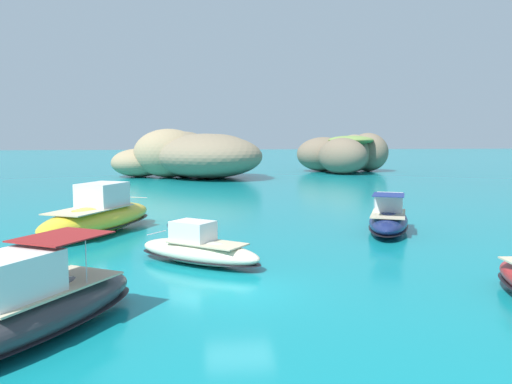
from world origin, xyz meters
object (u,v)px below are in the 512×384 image
Objects in this scene: islet_small at (345,153)px; motorboat_yellow at (99,217)px; motorboat_charcoal at (24,311)px; motorboat_navy at (389,219)px; motorboat_cream at (198,250)px; islet_large at (193,156)px.

islet_small is 57.01m from motorboat_yellow.
islet_small is 71.22m from motorboat_charcoal.
islet_small is 2.05× the size of motorboat_navy.
islet_small is at bearing 67.47° from motorboat_cream.
islet_small is at bearing 66.41° from motorboat_charcoal.
motorboat_navy is at bearing 42.42° from motorboat_charcoal.
islet_large is 2.30× the size of motorboat_yellow.
islet_small is (23.73, 8.10, -0.08)m from islet_large.
motorboat_yellow is (-5.60, -40.74, -2.03)m from islet_large.
islet_large is 3.78× the size of motorboat_cream.
motorboat_charcoal is 1.40× the size of motorboat_cream.
islet_large is 43.87m from motorboat_navy.
islet_large is 57.37m from motorboat_charcoal.
islet_large is 3.00× the size of motorboat_navy.
islet_small reaches higher than motorboat_charcoal.
motorboat_charcoal is 9.63m from motorboat_cream.
islet_small is at bearing 18.85° from islet_large.
motorboat_yellow is 9.91m from motorboat_cream.
motorboat_yellow is 1.64× the size of motorboat_cream.
islet_small is 2.58× the size of motorboat_cream.
islet_large is 1.46× the size of islet_small.
islet_large reaches higher than motorboat_yellow.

